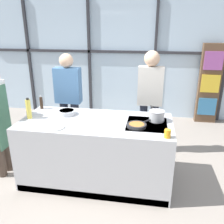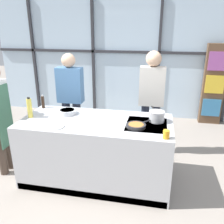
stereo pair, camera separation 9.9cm
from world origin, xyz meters
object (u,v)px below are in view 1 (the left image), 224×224
Objects in this scene: white_plate at (55,127)px; juice_glass_near at (168,134)px; frying_pan at (137,125)px; saucepan at (157,116)px; oil_bottle at (29,109)px; pepper_grinder at (41,103)px; mixing_bowl at (67,112)px; spectator_far_left at (69,96)px; spectator_center_left at (150,96)px.

white_plate is 1.38m from juice_glass_near.
saucepan reaches higher than frying_pan.
pepper_grinder is (-0.01, 0.41, -0.04)m from oil_bottle.
mixing_bowl is 0.88× the size of oil_bottle.
spectator_far_left is 8.02× the size of pepper_grinder.
frying_pan is 1.78× the size of pepper_grinder.
spectator_far_left is 0.96× the size of spectator_center_left.
saucepan is 1.79× the size of pepper_grinder.
saucepan is 1.27m from mixing_bowl.
pepper_grinder is (-0.23, -0.58, 0.05)m from spectator_far_left.
spectator_center_left reaches higher than white_plate.
white_plate is (0.24, -1.22, -0.04)m from spectator_far_left.
spectator_center_left is 6.98× the size of white_plate.
white_plate is (-1.02, -0.18, -0.02)m from frying_pan.
spectator_center_left is at bearing 82.31° from frying_pan.
juice_glass_near is (0.36, -0.25, 0.03)m from frying_pan.
frying_pan is 0.99× the size of saucepan.
spectator_far_left reaches higher than oil_bottle.
oil_bottle reaches higher than mixing_bowl.
spectator_center_left reaches higher than spectator_far_left.
frying_pan is at bearing -17.29° from pepper_grinder.
spectator_center_left is 8.35× the size of pepper_grinder.
spectator_center_left reaches higher than pepper_grinder.
spectator_center_left reaches higher than frying_pan.
pepper_grinder reaches higher than frying_pan.
spectator_far_left is at bearing 101.26° from white_plate.
spectator_center_left is at bearing 99.70° from juice_glass_near.
saucepan is at bearing 152.18° from spectator_far_left.
juice_glass_near is (1.62, -1.29, 0.00)m from spectator_far_left.
oil_bottle is 1.87m from juice_glass_near.
pepper_grinder is (-1.63, -0.58, -0.01)m from spectator_center_left.
white_plate is 0.81m from pepper_grinder.
spectator_center_left is at bearing 97.47° from saucepan.
mixing_bowl is at bearing 107.21° from spectator_far_left.
mixing_bowl is 0.52m from oil_bottle.
juice_glass_near reaches higher than mixing_bowl.
juice_glass_near is at bearing 141.56° from spectator_far_left.
white_plate is at bearing 46.64° from spectator_center_left.
mixing_bowl is (0.23, -0.76, -0.01)m from spectator_far_left.
spectator_far_left reaches higher than pepper_grinder.
spectator_far_left is at bearing 0.00° from spectator_center_left.
saucepan is 1.29× the size of oil_bottle.
spectator_center_left is at bearing 33.07° from mixing_bowl.
juice_glass_near is at bearing 99.70° from spectator_center_left.
pepper_grinder is at bearing 172.85° from saucepan.
saucepan reaches higher than white_plate.
spectator_center_left is 4.66× the size of saucepan.
saucepan is at bearing 6.21° from oil_bottle.
saucepan is at bearing 18.87° from white_plate.
frying_pan is at bearing 145.70° from juice_glass_near.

